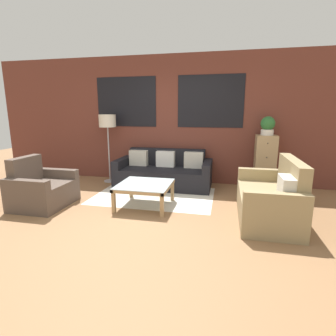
{
  "coord_description": "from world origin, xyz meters",
  "views": [
    {
      "loc": [
        1.31,
        -3.41,
        1.59
      ],
      "look_at": [
        0.27,
        1.28,
        0.55
      ],
      "focal_mm": 28.0,
      "sensor_mm": 36.0,
      "label": 1
    }
  ],
  "objects": [
    {
      "name": "potted_plant",
      "position": [
        2.11,
        2.17,
        1.31
      ],
      "size": [
        0.28,
        0.28,
        0.37
      ],
      "color": "silver",
      "rests_on": "drawer_cabinet"
    },
    {
      "name": "couch_dark",
      "position": [
        0.04,
        1.95,
        0.29
      ],
      "size": [
        2.02,
        0.88,
        0.78
      ],
      "color": "black",
      "rests_on": "ground_plane"
    },
    {
      "name": "floor_lamp",
      "position": [
        -1.28,
        2.05,
        1.32
      ],
      "size": [
        0.37,
        0.37,
        1.53
      ],
      "color": "#B2B2B7",
      "rests_on": "ground_plane"
    },
    {
      "name": "armchair_corner",
      "position": [
        -1.73,
        0.32,
        0.28
      ],
      "size": [
        0.8,
        0.94,
        0.84
      ],
      "color": "brown",
      "rests_on": "ground_plane"
    },
    {
      "name": "ground_plane",
      "position": [
        0.0,
        0.0,
        0.0
      ],
      "size": [
        16.0,
        16.0,
        0.0
      ],
      "primitive_type": "plane",
      "color": "#8E6642"
    },
    {
      "name": "settee_vintage",
      "position": [
        2.0,
        0.53,
        0.31
      ],
      "size": [
        0.8,
        1.53,
        0.92
      ],
      "color": "#99845B",
      "rests_on": "ground_plane"
    },
    {
      "name": "coffee_table",
      "position": [
        0.01,
        0.66,
        0.34
      ],
      "size": [
        0.87,
        0.87,
        0.4
      ],
      "color": "silver",
      "rests_on": "ground_plane"
    },
    {
      "name": "drawer_cabinet",
      "position": [
        2.11,
        2.17,
        0.56
      ],
      "size": [
        0.41,
        0.4,
        1.12
      ],
      "color": "tan",
      "rests_on": "ground_plane"
    },
    {
      "name": "wall_back_brick",
      "position": [
        0.0,
        2.44,
        1.41
      ],
      "size": [
        8.4,
        0.09,
        2.8
      ],
      "color": "brown",
      "rests_on": "ground_plane"
    },
    {
      "name": "rug",
      "position": [
        0.01,
        1.23,
        0.0
      ],
      "size": [
        2.25,
        1.51,
        0.0
      ],
      "color": "silver",
      "rests_on": "ground_plane"
    }
  ]
}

